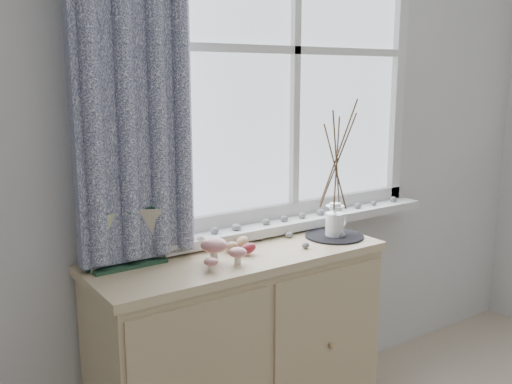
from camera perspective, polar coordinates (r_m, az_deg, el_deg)
sideboard at (r=2.43m, az=-1.64°, el=-15.75°), size 1.20×0.45×0.85m
botanical_book at (r=2.11m, az=-12.50°, el=-4.57°), size 0.32×0.13×0.22m
toadstool_cluster at (r=2.13m, az=-3.71°, el=-5.74°), size 0.18×0.16×0.09m
wooden_eggs at (r=2.29m, az=-2.22°, el=-5.32°), size 0.16×0.17×0.06m
songbird_figurine at (r=2.28m, az=-6.57°, el=-5.20°), size 0.14×0.10×0.07m
crocheted_doily at (r=2.51m, az=7.84°, el=-4.38°), size 0.25×0.25×0.01m
twig_pitcher at (r=2.44m, az=8.06°, el=3.42°), size 0.25×0.25×0.61m
sideboard_pebbles at (r=2.43m, az=4.37°, el=-4.64°), size 0.33×0.23×0.02m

